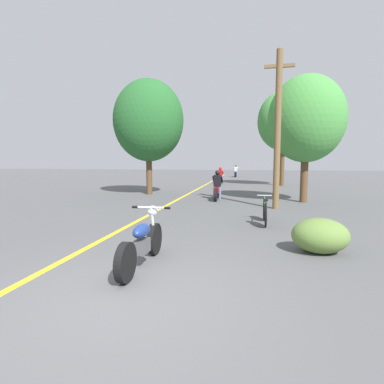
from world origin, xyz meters
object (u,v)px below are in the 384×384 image
(roadside_tree_right_far, at_px, (284,121))
(roadside_tree_left, at_px, (148,121))
(roadside_tree_right_near, at_px, (306,119))
(motorcycle_rider_mid, at_px, (220,177))
(bicycle_parked, at_px, (265,211))
(utility_pole, at_px, (278,129))
(motorcycle_foreground, at_px, (143,242))
(motorcycle_rider_far, at_px, (236,172))
(motorcycle_rider_lead, at_px, (217,189))

(roadside_tree_right_far, relative_size, roadside_tree_left, 1.11)
(roadside_tree_right_near, relative_size, motorcycle_rider_mid, 2.78)
(roadside_tree_right_near, relative_size, bicycle_parked, 3.32)
(utility_pole, xyz_separation_m, bicycle_parked, (-0.55, -2.92, -2.68))
(motorcycle_foreground, xyz_separation_m, motorcycle_rider_mid, (-0.53, 19.59, 0.10))
(roadside_tree_right_near, xyz_separation_m, motorcycle_rider_mid, (-4.72, 10.47, -3.12))
(utility_pole, distance_m, motorcycle_foreground, 7.97)
(bicycle_parked, bearing_deg, roadside_tree_right_near, 69.19)
(bicycle_parked, bearing_deg, utility_pole, 79.39)
(utility_pole, height_order, motorcycle_foreground, utility_pole)
(roadside_tree_right_near, xyz_separation_m, roadside_tree_right_far, (-0.00, 9.25, 1.10))
(roadside_tree_right_near, xyz_separation_m, bicycle_parked, (-1.92, -5.05, -3.28))
(roadside_tree_right_far, relative_size, motorcycle_rider_far, 3.41)
(motorcycle_foreground, bearing_deg, utility_pole, 68.05)
(roadside_tree_left, bearing_deg, motorcycle_rider_far, 78.81)
(bicycle_parked, bearing_deg, motorcycle_rider_lead, 110.46)
(motorcycle_rider_lead, bearing_deg, roadside_tree_left, 157.71)
(motorcycle_rider_lead, bearing_deg, motorcycle_foreground, -91.92)
(motorcycle_rider_mid, xyz_separation_m, bicycle_parked, (2.80, -15.53, -0.15))
(motorcycle_rider_far, bearing_deg, bicycle_parked, -85.61)
(roadside_tree_right_near, relative_size, motorcycle_foreground, 2.76)
(roadside_tree_right_far, distance_m, bicycle_parked, 15.08)
(roadside_tree_right_near, distance_m, motorcycle_foreground, 10.54)
(motorcycle_foreground, bearing_deg, motorcycle_rider_far, 89.55)
(motorcycle_foreground, height_order, bicycle_parked, motorcycle_foreground)
(roadside_tree_left, relative_size, motorcycle_foreground, 3.09)
(utility_pole, relative_size, roadside_tree_right_far, 0.85)
(roadside_tree_left, xyz_separation_m, motorcycle_foreground, (3.63, -10.93, -3.58))
(roadside_tree_right_near, xyz_separation_m, motorcycle_rider_far, (-3.95, 21.37, -3.11))
(utility_pole, distance_m, motorcycle_rider_lead, 4.25)
(utility_pole, relative_size, bicycle_parked, 3.54)
(roadside_tree_right_near, bearing_deg, roadside_tree_right_far, 90.00)
(utility_pole, distance_m, roadside_tree_right_near, 2.61)
(motorcycle_rider_mid, bearing_deg, utility_pole, -75.13)
(roadside_tree_right_near, distance_m, bicycle_parked, 6.32)
(roadside_tree_right_far, relative_size, motorcycle_foreground, 3.44)
(motorcycle_foreground, bearing_deg, roadside_tree_right_far, 77.15)
(roadside_tree_right_far, distance_m, motorcycle_rider_far, 13.43)
(motorcycle_rider_far, bearing_deg, motorcycle_rider_mid, -94.06)
(roadside_tree_left, bearing_deg, motorcycle_rider_mid, 70.33)
(roadside_tree_right_far, xyz_separation_m, motorcycle_rider_lead, (-3.88, -9.05, -4.22))
(motorcycle_rider_lead, relative_size, bicycle_parked, 1.19)
(roadside_tree_right_near, height_order, motorcycle_rider_lead, roadside_tree_right_near)
(motorcycle_rider_lead, bearing_deg, roadside_tree_right_near, -2.82)
(roadside_tree_left, bearing_deg, roadside_tree_right_far, 43.57)
(motorcycle_foreground, bearing_deg, bicycle_parked, 60.85)
(motorcycle_rider_lead, xyz_separation_m, motorcycle_rider_far, (-0.07, 21.18, 0.00))
(motorcycle_rider_lead, bearing_deg, motorcycle_rider_far, 90.20)
(roadside_tree_left, height_order, motorcycle_rider_mid, roadside_tree_left)
(motorcycle_foreground, height_order, motorcycle_rider_mid, motorcycle_rider_mid)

